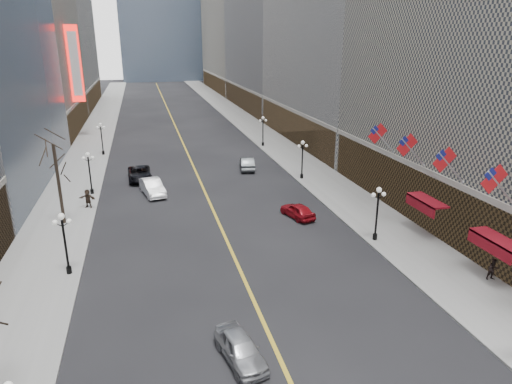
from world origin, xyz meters
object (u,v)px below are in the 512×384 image
streetlamp_east_1 (377,208)px  streetlamp_west_2 (89,169)px  car_nb_far (140,174)px  car_sb_mid (298,210)px  car_nb_near (240,349)px  streetlamp_west_3 (101,135)px  car_nb_mid (152,187)px  streetlamp_west_1 (64,237)px  streetlamp_east_2 (302,156)px  car_sb_far (247,163)px  streetlamp_east_3 (263,128)px

streetlamp_east_1 → streetlamp_west_2: size_ratio=1.00×
car_nb_far → car_sb_mid: car_nb_far is taller
car_nb_near → car_nb_far: car_nb_far is taller
streetlamp_west_3 → car_sb_mid: (19.15, -29.46, -2.21)m
car_nb_mid → car_sb_mid: car_nb_mid is taller
streetlamp_east_1 → streetlamp_west_2: 29.68m
streetlamp_west_1 → car_sb_mid: bearing=18.9°
streetlamp_west_2 → car_nb_near: size_ratio=1.07×
streetlamp_east_2 → streetlamp_west_2: size_ratio=1.00×
car_nb_near → car_nb_mid: size_ratio=0.82×
streetlamp_west_1 → car_sb_far: size_ratio=0.94×
streetlamp_east_1 → streetlamp_west_1: 23.60m
streetlamp_west_1 → car_nb_near: size_ratio=1.07×
streetlamp_east_2 → streetlamp_east_1: bearing=-90.0°
car_nb_mid → car_sb_far: size_ratio=1.07×
car_nb_near → car_sb_far: car_sb_far is taller
streetlamp_west_2 → streetlamp_west_3: same height
streetlamp_east_1 → car_nb_far: (-18.61, 22.30, -2.12)m
car_nb_mid → streetlamp_east_2: bearing=-7.2°
streetlamp_west_3 → car_sb_far: bearing=-33.6°
car_nb_far → car_sb_far: 13.39m
car_nb_near → car_sb_far: bearing=65.3°
car_sb_far → streetlamp_west_2: bearing=26.6°
streetlamp_east_1 → streetlamp_west_3: 43.05m
streetlamp_east_2 → streetlamp_west_2: same height
car_nb_mid → car_nb_near: bearing=-95.0°
car_nb_near → car_sb_far: (8.49, 35.52, 0.08)m
streetlamp_east_3 → car_nb_mid: size_ratio=0.88×
streetlamp_east_2 → streetlamp_west_3: bearing=142.7°
car_nb_near → streetlamp_east_1: bearing=29.0°
streetlamp_east_3 → car_nb_mid: bearing=-131.6°
streetlamp_west_1 → car_nb_mid: bearing=69.2°
streetlamp_west_2 → car_nb_far: size_ratio=0.80×
streetlamp_east_1 → car_nb_mid: 24.02m
car_nb_mid → streetlamp_west_1: bearing=-122.9°
streetlamp_west_1 → car_nb_far: bearing=77.4°
car_nb_mid → car_nb_far: bearing=90.4°
streetlamp_east_2 → car_sb_mid: size_ratio=1.12×
streetlamp_west_2 → car_nb_near: streetlamp_west_2 is taller
streetlamp_east_1 → streetlamp_west_1: (-23.60, 0.00, 0.00)m
car_nb_near → car_nb_mid: car_nb_mid is taller
streetlamp_east_1 → streetlamp_east_2: same height
streetlamp_east_1 → car_nb_mid: size_ratio=0.88×
streetlamp_west_1 → car_nb_far: (4.99, 22.30, -2.12)m
streetlamp_west_1 → car_sb_mid: size_ratio=1.12×
streetlamp_east_1 → car_sb_mid: size_ratio=1.12×
car_nb_mid → streetlamp_east_1: bearing=-55.8°
car_nb_mid → car_sb_far: 14.06m
streetlamp_west_3 → car_sb_mid: bearing=-57.0°
streetlamp_east_1 → car_sb_mid: bearing=124.2°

